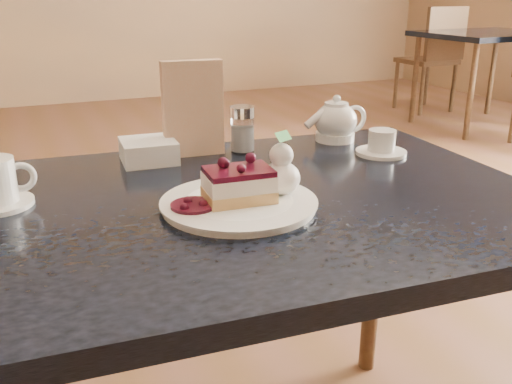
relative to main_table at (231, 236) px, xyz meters
name	(u,v)px	position (x,y,z in m)	size (l,w,h in m)	color
main_table	(231,236)	(0.00, 0.00, 0.00)	(1.14, 0.80, 0.68)	black
dessert_plate	(239,204)	(0.00, -0.05, 0.08)	(0.25, 0.25, 0.01)	white
cheesecake_slice	(239,185)	(0.00, -0.05, 0.11)	(0.11, 0.09, 0.05)	#DFC27F
whipped_cream	(281,178)	(0.07, -0.04, 0.11)	(0.06, 0.06, 0.06)	white
berry_sauce	(193,206)	(-0.08, -0.04, 0.09)	(0.07, 0.07, 0.01)	black
tea_set	(344,127)	(0.37, 0.24, 0.11)	(0.18, 0.25, 0.10)	white
menu_card	(193,109)	(0.03, 0.28, 0.17)	(0.13, 0.03, 0.20)	beige
sugar_shaker	(242,129)	(0.13, 0.26, 0.12)	(0.05, 0.05, 0.10)	white
napkin_stack	(149,151)	(-0.08, 0.27, 0.09)	(0.11, 0.11, 0.05)	white
bg_table_far_right	(478,117)	(3.02, 2.47, -0.55)	(0.97, 1.73, 1.15)	black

